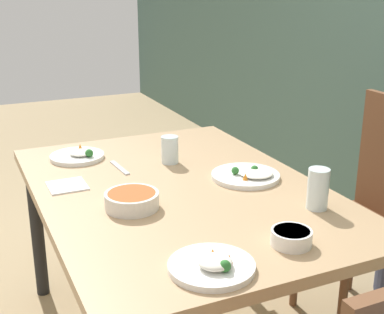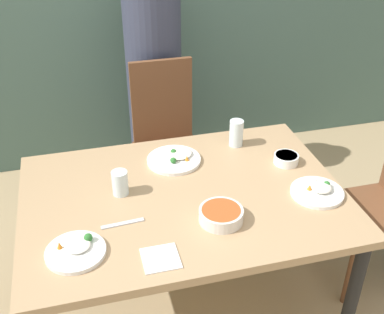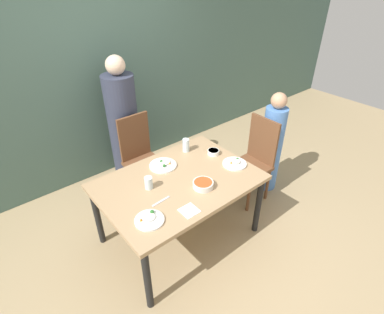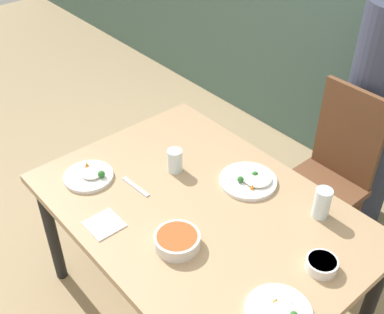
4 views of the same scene
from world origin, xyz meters
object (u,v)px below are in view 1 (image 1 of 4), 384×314
(chair_adult_spot, at_px, (369,206))
(plate_rice_adult, at_px, (248,175))
(glass_water_tall, at_px, (318,189))
(bowl_curry, at_px, (132,200))

(chair_adult_spot, relative_size, plate_rice_adult, 3.73)
(plate_rice_adult, xyz_separation_m, glass_water_tall, (0.35, 0.07, 0.06))
(chair_adult_spot, height_order, glass_water_tall, chair_adult_spot)
(chair_adult_spot, distance_m, plate_rice_adult, 0.61)
(bowl_curry, height_order, plate_rice_adult, bowl_curry)
(chair_adult_spot, bearing_deg, plate_rice_adult, -97.21)
(bowl_curry, bearing_deg, glass_water_tall, 65.32)
(bowl_curry, relative_size, glass_water_tall, 1.31)
(chair_adult_spot, distance_m, bowl_curry, 1.10)
(chair_adult_spot, bearing_deg, glass_water_tall, -61.44)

